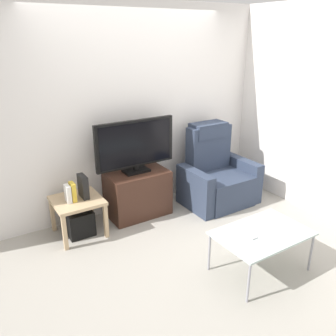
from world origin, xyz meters
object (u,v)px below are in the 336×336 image
object	(u,v)px
book_middle	(73,192)
coffee_table	(262,235)
television	(135,145)
cell_phone	(249,235)
book_leftmost	(68,194)
tv_stand	(138,193)
recliner_armchair	(216,176)
game_console	(83,186)
subwoofer_box	(79,222)
side_table	(77,205)

from	to	relation	value
book_middle	coffee_table	bearing A→B (deg)	-50.42
television	cell_phone	xyz separation A→B (m)	(0.32, -1.68, -0.50)
book_leftmost	coffee_table	size ratio (longest dim) A/B	0.22
tv_stand	recliner_armchair	xyz separation A→B (m)	(1.11, -0.23, 0.08)
game_console	coffee_table	size ratio (longest dim) A/B	0.30
recliner_armchair	coffee_table	bearing A→B (deg)	-113.23
subwoofer_box	cell_phone	xyz separation A→B (m)	(1.13, -1.59, 0.29)
tv_stand	game_console	bearing A→B (deg)	-175.78
book_middle	game_console	world-z (taller)	game_console
cell_phone	subwoofer_box	bearing A→B (deg)	125.59
book_middle	coffee_table	distance (m)	2.08
television	book_leftmost	size ratio (longest dim) A/B	5.21
television	game_console	bearing A→B (deg)	-174.30
tv_stand	book_middle	world-z (taller)	book_middle
tv_stand	cell_phone	distance (m)	1.69
television	book_middle	distance (m)	0.94
game_console	cell_phone	world-z (taller)	game_console
recliner_armchair	book_middle	xyz separation A→B (m)	(-1.96, 0.15, 0.19)
book_middle	tv_stand	bearing A→B (deg)	5.57
game_console	cell_phone	size ratio (longest dim) A/B	1.78
side_table	coffee_table	size ratio (longest dim) A/B	0.60
recliner_armchair	cell_phone	bearing A→B (deg)	-118.27
television	recliner_armchair	xyz separation A→B (m)	(1.11, -0.25, -0.57)
game_console	television	bearing A→B (deg)	5.70
subwoofer_box	book_middle	distance (m)	0.41
game_console	side_table	bearing A→B (deg)	-173.66
recliner_armchair	game_console	xyz separation A→B (m)	(-1.83, 0.18, 0.21)
recliner_armchair	book_middle	bearing A→B (deg)	176.23
book_leftmost	game_console	xyz separation A→B (m)	(0.19, 0.03, 0.03)
television	book_leftmost	distance (m)	1.00
television	book_middle	bearing A→B (deg)	-173.19
side_table	television	bearing A→B (deg)	5.77
tv_stand	side_table	world-z (taller)	tv_stand
book_leftmost	tv_stand	bearing A→B (deg)	5.22
television	coffee_table	distance (m)	1.84
recliner_armchair	subwoofer_box	world-z (taller)	recliner_armchair
recliner_armchair	coffee_table	world-z (taller)	recliner_armchair
television	side_table	size ratio (longest dim) A/B	1.93
recliner_armchair	book_leftmost	world-z (taller)	recliner_armchair
subwoofer_box	cell_phone	distance (m)	1.98
book_leftmost	cell_phone	xyz separation A→B (m)	(1.23, -1.57, -0.12)
book_leftmost	book_middle	xyz separation A→B (m)	(0.06, 0.00, 0.01)
coffee_table	cell_phone	size ratio (longest dim) A/B	6.00
tv_stand	side_table	distance (m)	0.82
recliner_armchair	cell_phone	xyz separation A→B (m)	(-0.78, -1.43, 0.06)
coffee_table	cell_phone	world-z (taller)	cell_phone
book_leftmost	book_middle	world-z (taller)	book_middle
coffee_table	cell_phone	distance (m)	0.15
subwoofer_box	book_leftmost	bearing A→B (deg)	-168.69
recliner_armchair	side_table	distance (m)	1.93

